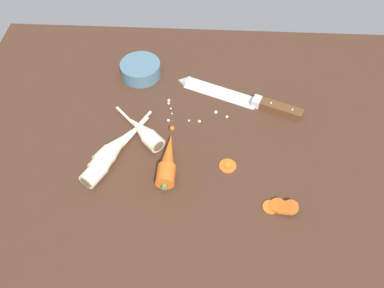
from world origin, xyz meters
The scene contains 11 objects.
ground_plane centered at (0.00, 0.00, -2.00)cm, with size 120.00×90.00×4.00cm, color #42281C.
chefs_knife centered at (10.66, 15.33, 0.65)cm, with size 33.48×16.01×4.18cm.
whole_carrot centered at (-5.23, -7.56, 2.10)cm, with size 4.37×17.82×4.20cm.
parsnip_front centered at (-17.85, -4.04, 1.98)cm, with size 11.34×16.26×4.00cm.
parsnip_mid_left centered at (-19.14, -7.98, 1.98)cm, with size 12.62×20.76×4.00cm.
parsnip_mid_right centered at (-11.67, 0.65, 1.98)cm, with size 13.76×14.29×4.00cm.
parsnip_back centered at (-18.03, -4.79, 1.98)cm, with size 12.38×20.32×4.00cm.
carrot_slice_stack centered at (19.68, -17.47, 0.84)cm, with size 7.48×4.28×2.65cm.
carrot_slice_stray_near centered at (8.48, -6.97, 0.36)cm, with size 4.00×4.00×0.70cm.
prep_bowl centered at (-15.47, 23.07, 2.15)cm, with size 11.00×11.00×4.00cm.
mince_crumbs centered at (-0.60, 9.33, 0.38)cm, with size 16.10×7.80×0.90cm.
Camera 1 is at (2.98, -60.28, 75.26)cm, focal length 37.28 mm.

